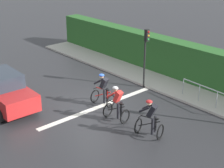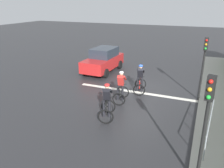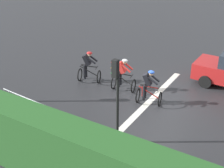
{
  "view_description": "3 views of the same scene",
  "coord_description": "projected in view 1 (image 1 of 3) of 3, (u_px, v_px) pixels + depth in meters",
  "views": [
    {
      "loc": [
        9.66,
        12.18,
        7.53
      ],
      "look_at": [
        -0.5,
        0.7,
        1.22
      ],
      "focal_mm": 54.77,
      "sensor_mm": 36.0,
      "label": 1
    },
    {
      "loc": [
        -3.55,
        12.21,
        5.0
      ],
      "look_at": [
        0.98,
        1.42,
        0.74
      ],
      "focal_mm": 36.45,
      "sensor_mm": 36.0,
      "label": 2
    },
    {
      "loc": [
        -12.15,
        -4.98,
        7.49
      ],
      "look_at": [
        -0.84,
        1.84,
        0.84
      ],
      "focal_mm": 52.33,
      "sensor_mm": 36.0,
      "label": 3
    }
  ],
  "objects": [
    {
      "name": "road_marking_stop_line",
      "position": [
        99.0,
        107.0,
        17.02
      ],
      "size": [
        7.0,
        0.3,
        0.01
      ],
      "primitive_type": "cube",
      "color": "silver",
      "rests_on": "ground"
    },
    {
      "name": "traffic_light_near_crossing",
      "position": [
        146.0,
        50.0,
        18.48
      ],
      "size": [
        0.2,
        0.31,
        3.34
      ],
      "color": "black",
      "rests_on": "ground"
    },
    {
      "name": "cyclist_lead",
      "position": [
        150.0,
        119.0,
        14.12
      ],
      "size": [
        0.97,
        1.23,
        1.66
      ],
      "color": "black",
      "rests_on": "ground"
    },
    {
      "name": "pedestrian_railing_kerbside",
      "position": [
        208.0,
        92.0,
        16.74
      ],
      "size": [
        0.27,
        3.22,
        1.03
      ],
      "color": "#999EA3",
      "rests_on": "ground"
    },
    {
      "name": "sidewalk_kerb",
      "position": [
        188.0,
        90.0,
        18.83
      ],
      "size": [
        2.8,
        25.16,
        0.12
      ],
      "primitive_type": "cube",
      "color": "#ADA89E",
      "rests_on": "ground"
    },
    {
      "name": "stone_wall_low",
      "position": [
        198.0,
        81.0,
        19.28
      ],
      "size": [
        0.44,
        25.16,
        0.66
      ],
      "primitive_type": "cube",
      "color": "tan",
      "rests_on": "ground"
    },
    {
      "name": "ground_plane",
      "position": [
        95.0,
        105.0,
        17.22
      ],
      "size": [
        80.0,
        80.0,
        0.0
      ],
      "primitive_type": "plane",
      "color": "#28282B"
    },
    {
      "name": "cyclist_mid",
      "position": [
        103.0,
        91.0,
        16.89
      ],
      "size": [
        0.87,
        1.19,
        1.66
      ],
      "color": "black",
      "rests_on": "ground"
    },
    {
      "name": "hedge_wall",
      "position": [
        202.0,
        67.0,
        19.17
      ],
      "size": [
        1.1,
        25.16,
        2.22
      ],
      "primitive_type": "cube",
      "color": "#265623",
      "rests_on": "ground"
    },
    {
      "name": "cyclist_second",
      "position": [
        117.0,
        104.0,
        15.43
      ],
      "size": [
        0.83,
        1.17,
        1.66
      ],
      "color": "black",
      "rests_on": "ground"
    },
    {
      "name": "car_red",
      "position": [
        4.0,
        90.0,
        16.72
      ],
      "size": [
        1.96,
        4.14,
        1.76
      ],
      "color": "#B21E1E",
      "rests_on": "ground"
    }
  ]
}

